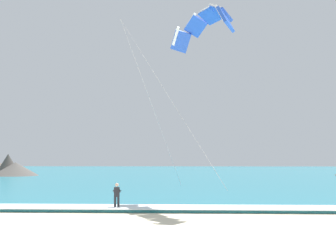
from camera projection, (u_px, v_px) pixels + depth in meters
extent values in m
plane|color=beige|center=(13.00, 252.00, 14.04)|extent=(200.00, 200.00, 0.00)
cube|color=teal|center=(155.00, 173.00, 83.85)|extent=(200.00, 120.00, 0.20)
cube|color=white|center=(88.00, 207.00, 25.08)|extent=(200.00, 2.54, 0.04)
ellipsoid|color=white|center=(117.00, 210.00, 24.84)|extent=(0.61, 1.44, 0.05)
cube|color=black|center=(117.00, 209.00, 25.09)|extent=(0.17, 0.08, 0.04)
cube|color=black|center=(116.00, 210.00, 24.60)|extent=(0.17, 0.08, 0.04)
cylinder|color=#232328|center=(115.00, 204.00, 24.87)|extent=(0.14, 0.14, 0.84)
cylinder|color=#232328|center=(118.00, 204.00, 24.88)|extent=(0.14, 0.14, 0.84)
cube|color=#232328|center=(117.00, 192.00, 24.93)|extent=(0.36, 0.24, 0.60)
sphere|color=beige|center=(117.00, 185.00, 24.96)|extent=(0.22, 0.22, 0.22)
cylinder|color=#232328|center=(114.00, 191.00, 25.08)|extent=(0.15, 0.51, 0.22)
cylinder|color=#232328|center=(120.00, 191.00, 25.11)|extent=(0.15, 0.51, 0.22)
cylinder|color=black|center=(117.00, 191.00, 25.31)|extent=(0.55, 0.11, 0.04)
cube|color=#3F3F42|center=(117.00, 195.00, 25.03)|extent=(0.13, 0.09, 0.10)
cube|color=blue|center=(225.00, 19.00, 26.28)|extent=(1.25, 1.84, 1.74)
cube|color=white|center=(220.00, 13.00, 26.09)|extent=(0.64, 0.93, 1.33)
cube|color=blue|center=(221.00, 13.00, 27.71)|extent=(1.59, 1.99, 1.45)
cube|color=white|center=(216.00, 7.00, 27.53)|extent=(0.88, 1.25, 0.87)
cube|color=blue|center=(210.00, 16.00, 29.25)|extent=(1.80, 1.92, 0.83)
cube|color=white|center=(205.00, 10.00, 29.06)|extent=(0.96, 1.38, 0.22)
cube|color=blue|center=(196.00, 26.00, 30.53)|extent=(1.82, 1.58, 1.45)
cube|color=white|center=(191.00, 21.00, 30.34)|extent=(0.87, 1.24, 0.87)
cube|color=blue|center=(181.00, 41.00, 31.28)|extent=(1.67, 1.01, 1.74)
cube|color=white|center=(176.00, 36.00, 31.09)|extent=(0.63, 0.85, 1.33)
cylinder|color=#B2B2B7|center=(173.00, 103.00, 25.79)|extent=(6.81, 0.40, 10.98)
cylinder|color=#B2B2B7|center=(153.00, 108.00, 28.29)|extent=(3.90, 5.31, 10.98)
cone|color=#665B51|center=(0.00, 169.00, 72.08)|extent=(8.47, 8.47, 2.32)
cone|color=#47423D|center=(8.00, 165.00, 70.02)|extent=(4.55, 4.55, 3.92)
cone|color=#56514C|center=(15.00, 170.00, 69.20)|extent=(8.39, 8.39, 2.47)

